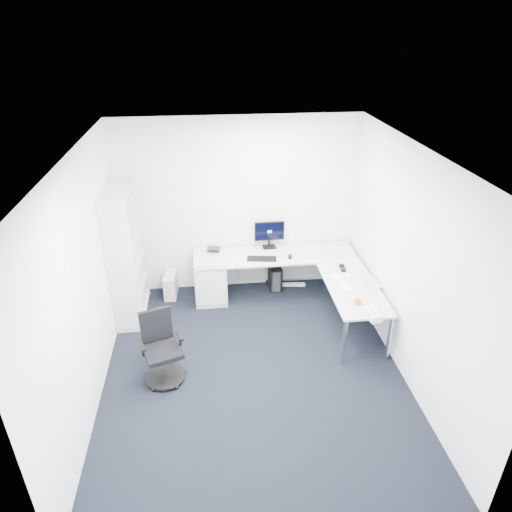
{
  "coord_description": "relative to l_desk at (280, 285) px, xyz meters",
  "views": [
    {
      "loc": [
        -0.46,
        -4.31,
        3.88
      ],
      "look_at": [
        0.15,
        1.05,
        1.05
      ],
      "focal_mm": 32.0,
      "sensor_mm": 36.0,
      "label": 1
    }
  ],
  "objects": [
    {
      "name": "wall_front",
      "position": [
        -0.55,
        -3.5,
        1.0
      ],
      "size": [
        3.6,
        0.02,
        2.7
      ],
      "primitive_type": "cube",
      "color": "white",
      "rests_on": "ground"
    },
    {
      "name": "black_pc_tower",
      "position": [
        -0.01,
        0.55,
        -0.15
      ],
      "size": [
        0.22,
        0.42,
        0.39
      ],
      "primitive_type": "cube",
      "rotation": [
        0.0,
        0.0,
        0.1
      ],
      "color": "black",
      "rests_on": "ground"
    },
    {
      "name": "black_keyboard",
      "position": [
        -0.25,
        0.2,
        0.36
      ],
      "size": [
        0.45,
        0.22,
        0.02
      ],
      "primitive_type": "cube",
      "rotation": [
        0.0,
        0.0,
        -0.15
      ],
      "color": "black",
      "rests_on": "l_desk"
    },
    {
      "name": "wall_left",
      "position": [
        -2.35,
        -1.4,
        1.0
      ],
      "size": [
        0.02,
        4.2,
        2.7
      ],
      "primitive_type": "cube",
      "color": "white",
      "rests_on": "ground"
    },
    {
      "name": "orange_fruit",
      "position": [
        0.79,
        -1.11,
        0.39
      ],
      "size": [
        0.09,
        0.09,
        0.09
      ],
      "primitive_type": "sphere",
      "color": "#F35715",
      "rests_on": "l_desk"
    },
    {
      "name": "wall_back",
      "position": [
        -0.55,
        0.7,
        1.0
      ],
      "size": [
        3.6,
        0.02,
        2.7
      ],
      "primitive_type": "cube",
      "color": "white",
      "rests_on": "ground"
    },
    {
      "name": "wall_right",
      "position": [
        1.25,
        -1.4,
        1.0
      ],
      "size": [
        0.02,
        4.2,
        2.7
      ],
      "primitive_type": "cube",
      "color": "white",
      "rests_on": "ground"
    },
    {
      "name": "l_desk",
      "position": [
        0.0,
        0.0,
        0.0
      ],
      "size": [
        2.39,
        1.34,
        0.7
      ],
      "primitive_type": null,
      "color": "#B1B4B3",
      "rests_on": "ground"
    },
    {
      "name": "monitor",
      "position": [
        -0.09,
        0.58,
        0.57
      ],
      "size": [
        0.46,
        0.16,
        0.44
      ],
      "primitive_type": null,
      "rotation": [
        0.0,
        0.0,
        0.02
      ],
      "color": "black",
      "rests_on": "l_desk"
    },
    {
      "name": "desk_phone",
      "position": [
        -0.95,
        0.5,
        0.41
      ],
      "size": [
        0.22,
        0.22,
        0.13
      ],
      "primitive_type": null,
      "rotation": [
        0.0,
        0.0,
        -0.25
      ],
      "color": "#2D2D2F",
      "rests_on": "l_desk"
    },
    {
      "name": "mouse",
      "position": [
        0.17,
        0.21,
        0.36
      ],
      "size": [
        0.08,
        0.11,
        0.03
      ],
      "primitive_type": "cube",
      "rotation": [
        0.0,
        0.0,
        -0.22
      ],
      "color": "black",
      "rests_on": "l_desk"
    },
    {
      "name": "headphones",
      "position": [
        0.86,
        -0.21,
        0.37
      ],
      "size": [
        0.14,
        0.2,
        0.05
      ],
      "primitive_type": null,
      "rotation": [
        0.0,
        0.0,
        -0.09
      ],
      "color": "black",
      "rests_on": "l_desk"
    },
    {
      "name": "white_keyboard",
      "position": [
        0.74,
        -0.61,
        0.36
      ],
      "size": [
        0.18,
        0.44,
        0.01
      ],
      "primitive_type": "cube",
      "rotation": [
        0.0,
        0.0,
        0.16
      ],
      "color": "white",
      "rests_on": "l_desk"
    },
    {
      "name": "ground",
      "position": [
        -0.55,
        -1.4,
        -0.35
      ],
      "size": [
        4.2,
        4.2,
        0.0
      ],
      "primitive_type": "plane",
      "color": "black"
    },
    {
      "name": "laptop",
      "position": [
        1.13,
        -0.64,
        0.46
      ],
      "size": [
        0.3,
        0.29,
        0.21
      ],
      "primitive_type": null,
      "rotation": [
        0.0,
        0.0,
        0.0
      ],
      "color": "silver",
      "rests_on": "l_desk"
    },
    {
      "name": "beige_pc_tower",
      "position": [
        -1.65,
        0.47,
        -0.16
      ],
      "size": [
        0.2,
        0.4,
        0.37
      ],
      "primitive_type": "cube",
      "rotation": [
        0.0,
        0.0,
        -0.06
      ],
      "color": "#B8AE9C",
      "rests_on": "ground"
    },
    {
      "name": "ceiling",
      "position": [
        -0.55,
        -1.4,
        2.35
      ],
      "size": [
        4.2,
        4.2,
        0.0
      ],
      "primitive_type": "plane",
      "color": "white"
    },
    {
      "name": "drawer_pedestal",
      "position": [
        -1.02,
        0.32,
        0.02
      ],
      "size": [
        0.48,
        0.59,
        0.73
      ],
      "primitive_type": "cube",
      "color": "#B1B4B3",
      "rests_on": "ground"
    },
    {
      "name": "tissue_box",
      "position": [
        0.87,
        -1.41,
        0.39
      ],
      "size": [
        0.18,
        0.28,
        0.09
      ],
      "primitive_type": "cube",
      "rotation": [
        0.0,
        0.0,
        0.2
      ],
      "color": "white",
      "rests_on": "l_desk"
    },
    {
      "name": "power_strip",
      "position": [
        0.31,
        0.54,
        -0.33
      ],
      "size": [
        0.38,
        0.11,
        0.04
      ],
      "primitive_type": "cube",
      "rotation": [
        0.0,
        0.0,
        -0.12
      ],
      "color": "white",
      "rests_on": "ground"
    },
    {
      "name": "task_chair",
      "position": [
        -1.62,
        -1.42,
        0.1
      ],
      "size": [
        0.63,
        0.63,
        0.89
      ],
      "primitive_type": null,
      "rotation": [
        0.0,
        0.0,
        0.33
      ],
      "color": "black",
      "rests_on": "ground"
    },
    {
      "name": "bookshelf",
      "position": [
        -2.17,
        0.05,
        0.62
      ],
      "size": [
        0.38,
        0.97,
        1.93
      ],
      "primitive_type": null,
      "color": "silver",
      "rests_on": "ground"
    }
  ]
}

